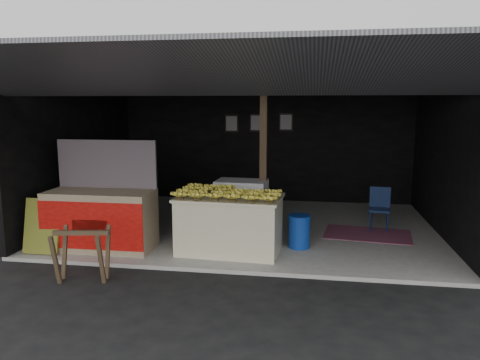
% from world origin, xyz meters
% --- Properties ---
extents(ground, '(80.00, 80.00, 0.00)m').
position_xyz_m(ground, '(0.00, 0.00, 0.00)').
color(ground, black).
rests_on(ground, ground).
extents(concrete_slab, '(7.00, 5.00, 0.06)m').
position_xyz_m(concrete_slab, '(0.00, 2.50, 0.03)').
color(concrete_slab, gray).
rests_on(concrete_slab, ground).
extents(shophouse, '(7.40, 7.29, 3.02)m').
position_xyz_m(shophouse, '(0.00, 2.82, 2.10)').
color(shophouse, black).
rests_on(shophouse, ground).
extents(banana_table, '(1.67, 1.08, 0.89)m').
position_xyz_m(banana_table, '(-0.11, 0.84, 0.51)').
color(banana_table, beige).
rests_on(banana_table, concrete_slab).
extents(banana_pile, '(1.54, 0.98, 0.18)m').
position_xyz_m(banana_pile, '(-0.11, 0.84, 1.04)').
color(banana_pile, yellow).
rests_on(banana_pile, banana_table).
extents(white_crate, '(0.92, 0.65, 0.98)m').
position_xyz_m(white_crate, '(-0.08, 1.83, 0.55)').
color(white_crate, white).
rests_on(white_crate, concrete_slab).
extents(neighbor_stall, '(1.69, 0.77, 1.74)m').
position_xyz_m(neighbor_stall, '(-2.18, 0.67, 0.58)').
color(neighbor_stall, '#998466').
rests_on(neighbor_stall, concrete_slab).
extents(green_signboard, '(0.58, 0.24, 0.85)m').
position_xyz_m(green_signboard, '(-2.98, 0.29, 0.49)').
color(green_signboard, black).
rests_on(green_signboard, concrete_slab).
extents(sawhorse, '(0.74, 0.73, 0.72)m').
position_xyz_m(sawhorse, '(-1.85, -0.60, 0.45)').
color(sawhorse, '#493724').
rests_on(sawhorse, ground).
extents(water_barrel, '(0.35, 0.35, 0.51)m').
position_xyz_m(water_barrel, '(0.97, 1.22, 0.31)').
color(water_barrel, '#0D3294').
rests_on(water_barrel, concrete_slab).
extents(plastic_chair, '(0.42, 0.42, 0.79)m').
position_xyz_m(plastic_chair, '(2.40, 2.57, 0.52)').
color(plastic_chair, '#0B193D').
rests_on(plastic_chair, concrete_slab).
extents(magenta_rug, '(1.62, 1.18, 0.01)m').
position_xyz_m(magenta_rug, '(2.16, 2.19, 0.07)').
color(magenta_rug, maroon).
rests_on(magenta_rug, concrete_slab).
extents(picture_frames, '(1.62, 0.04, 0.46)m').
position_xyz_m(picture_frames, '(-0.17, 4.89, 1.93)').
color(picture_frames, black).
rests_on(picture_frames, shophouse).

